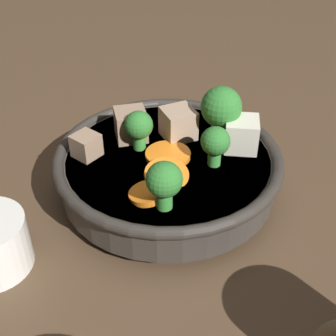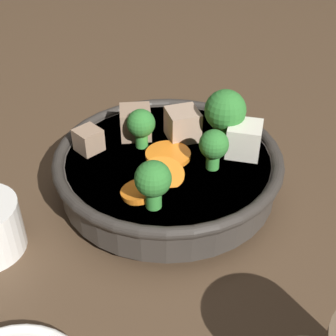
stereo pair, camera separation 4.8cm
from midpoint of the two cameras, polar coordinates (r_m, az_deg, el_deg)
ground_plane at (r=0.50m, az=2.75°, el=-3.01°), size 3.00×3.00×0.00m
stirfry_bowl at (r=0.48m, az=3.05°, el=0.31°), size 0.23×0.23×0.11m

